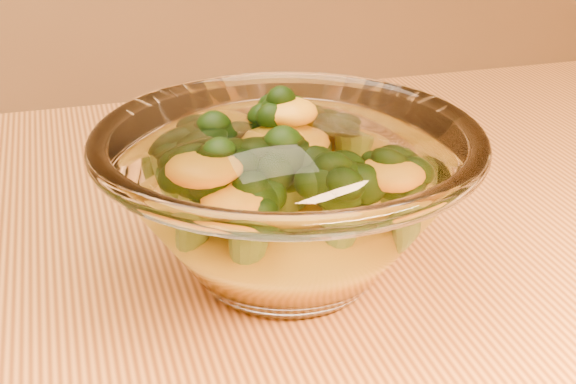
{
  "coord_description": "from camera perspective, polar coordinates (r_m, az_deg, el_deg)",
  "views": [
    {
      "loc": [
        -0.12,
        -0.35,
        1.0
      ],
      "look_at": [
        -0.0,
        0.05,
        0.81
      ],
      "focal_mm": 50.0,
      "sensor_mm": 36.0,
      "label": 1
    }
  ],
  "objects": [
    {
      "name": "broccoli_heap",
      "position": [
        0.46,
        -1.19,
        1.27
      ],
      "size": [
        0.13,
        0.12,
        0.08
      ],
      "color": "black",
      "rests_on": "cheese_sauce"
    },
    {
      "name": "glass_bowl",
      "position": [
        0.46,
        -0.0,
        -0.54
      ],
      "size": [
        0.22,
        0.22,
        0.1
      ],
      "color": "white",
      "rests_on": "table"
    },
    {
      "name": "cheese_sauce",
      "position": [
        0.47,
        -0.0,
        -2.81
      ],
      "size": [
        0.12,
        0.12,
        0.03
      ],
      "primitive_type": "ellipsoid",
      "color": "orange",
      "rests_on": "glass_bowl"
    }
  ]
}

